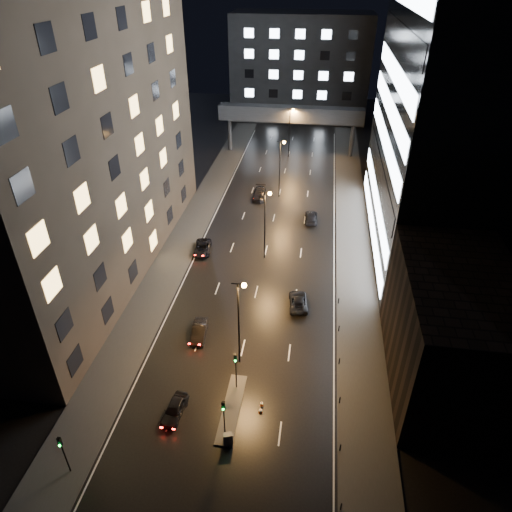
% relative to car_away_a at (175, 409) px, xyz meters
% --- Properties ---
extents(ground, '(160.00, 160.00, 0.00)m').
position_rel_car_away_a_xyz_m(ground, '(4.73, 39.30, -0.66)').
color(ground, black).
rests_on(ground, ground).
extents(sidewalk_left, '(5.00, 110.00, 0.15)m').
position_rel_car_away_a_xyz_m(sidewalk_left, '(-7.77, 34.30, -0.59)').
color(sidewalk_left, '#383533').
rests_on(sidewalk_left, ground).
extents(sidewalk_right, '(5.00, 110.00, 0.15)m').
position_rel_car_away_a_xyz_m(sidewalk_right, '(17.23, 34.30, -0.59)').
color(sidewalk_right, '#383533').
rests_on(sidewalk_right, ground).
extents(building_left, '(15.00, 48.00, 40.00)m').
position_rel_car_away_a_xyz_m(building_left, '(-17.77, 23.30, 19.34)').
color(building_left, '#2D2319').
rests_on(building_left, ground).
extents(building_right_low, '(10.00, 18.00, 12.00)m').
position_rel_car_away_a_xyz_m(building_right_low, '(24.73, 8.30, 5.34)').
color(building_right_low, black).
rests_on(building_right_low, ground).
extents(building_right_glass, '(20.00, 36.00, 45.00)m').
position_rel_car_away_a_xyz_m(building_right_glass, '(29.73, 35.30, 21.84)').
color(building_right_glass, black).
rests_on(building_right_glass, ground).
extents(building_far, '(34.00, 14.00, 25.00)m').
position_rel_car_away_a_xyz_m(building_far, '(4.73, 97.30, 11.84)').
color(building_far, '#333335').
rests_on(building_far, ground).
extents(skybridge, '(30.00, 3.00, 10.00)m').
position_rel_car_away_a_xyz_m(skybridge, '(4.73, 69.30, 7.68)').
color(skybridge, '#333335').
rests_on(skybridge, ground).
extents(median_island, '(1.60, 8.00, 0.15)m').
position_rel_car_away_a_xyz_m(median_island, '(5.03, 1.30, -0.59)').
color(median_island, '#383533').
rests_on(median_island, ground).
extents(traffic_signal_near, '(0.28, 0.34, 4.40)m').
position_rel_car_away_a_xyz_m(traffic_signal_near, '(5.03, 3.80, 2.43)').
color(traffic_signal_near, black).
rests_on(traffic_signal_near, median_island).
extents(traffic_signal_far, '(0.28, 0.34, 4.40)m').
position_rel_car_away_a_xyz_m(traffic_signal_far, '(5.03, -1.70, 2.43)').
color(traffic_signal_far, black).
rests_on(traffic_signal_far, median_island).
extents(traffic_signal_corner, '(0.28, 0.34, 4.40)m').
position_rel_car_away_a_xyz_m(traffic_signal_corner, '(-6.77, -6.70, 2.28)').
color(traffic_signal_corner, black).
rests_on(traffic_signal_corner, ground).
extents(bollard_row, '(0.12, 25.12, 0.90)m').
position_rel_car_away_a_xyz_m(bollard_row, '(14.93, 5.80, -0.21)').
color(bollard_row, black).
rests_on(bollard_row, ground).
extents(streetlight_near, '(1.45, 0.50, 10.15)m').
position_rel_car_away_a_xyz_m(streetlight_near, '(4.89, 7.30, 5.84)').
color(streetlight_near, black).
rests_on(streetlight_near, ground).
extents(streetlight_mid_a, '(1.45, 0.50, 10.15)m').
position_rel_car_away_a_xyz_m(streetlight_mid_a, '(4.89, 27.30, 5.84)').
color(streetlight_mid_a, black).
rests_on(streetlight_mid_a, ground).
extents(streetlight_mid_b, '(1.45, 0.50, 10.15)m').
position_rel_car_away_a_xyz_m(streetlight_mid_b, '(4.89, 47.30, 5.84)').
color(streetlight_mid_b, black).
rests_on(streetlight_mid_b, ground).
extents(streetlight_far, '(1.45, 0.50, 10.15)m').
position_rel_car_away_a_xyz_m(streetlight_far, '(4.89, 67.30, 5.84)').
color(streetlight_far, black).
rests_on(streetlight_far, ground).
extents(car_away_a, '(1.96, 4.02, 1.32)m').
position_rel_car_away_a_xyz_m(car_away_a, '(0.00, 0.00, 0.00)').
color(car_away_a, black).
rests_on(car_away_a, ground).
extents(car_away_b, '(1.89, 4.29, 1.37)m').
position_rel_car_away_a_xyz_m(car_away_b, '(-0.35, 10.48, 0.03)').
color(car_away_b, black).
rests_on(car_away_b, ground).
extents(car_away_c, '(2.79, 4.99, 1.32)m').
position_rel_car_away_a_xyz_m(car_away_c, '(-4.21, 27.57, -0.00)').
color(car_away_c, black).
rests_on(car_away_c, ground).
extents(car_away_d, '(2.34, 5.31, 1.52)m').
position_rel_car_away_a_xyz_m(car_away_d, '(1.36, 46.36, 0.10)').
color(car_away_d, black).
rests_on(car_away_d, ground).
extents(car_toward_a, '(2.63, 4.82, 1.28)m').
position_rel_car_away_a_xyz_m(car_toward_a, '(10.12, 17.35, -0.02)').
color(car_toward_a, black).
rests_on(car_toward_a, ground).
extents(car_toward_b, '(2.04, 4.84, 1.39)m').
position_rel_car_away_a_xyz_m(car_toward_b, '(10.72, 39.09, 0.04)').
color(car_toward_b, black).
rests_on(car_toward_b, ground).
extents(utility_cabinet, '(0.91, 0.72, 1.23)m').
position_rel_car_away_a_xyz_m(utility_cabinet, '(5.43, -2.40, 0.11)').
color(utility_cabinet, '#535255').
rests_on(utility_cabinet, median_island).
extents(cone_a, '(0.36, 0.36, 0.56)m').
position_rel_car_away_a_xyz_m(cone_a, '(7.73, 2.07, -0.38)').
color(cone_a, '#F84E0D').
rests_on(cone_a, ground).
extents(cone_b, '(0.48, 0.48, 0.45)m').
position_rel_car_away_a_xyz_m(cone_b, '(7.73, 1.30, -0.43)').
color(cone_b, '#FF580D').
rests_on(cone_b, ground).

